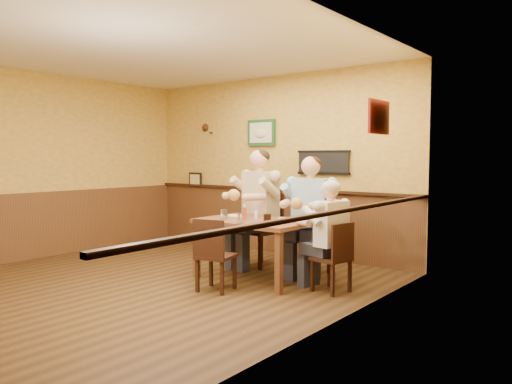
# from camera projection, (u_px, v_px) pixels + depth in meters

# --- Properties ---
(room) EXTENTS (5.02, 5.03, 2.81)m
(room) POSITION_uv_depth(u_px,v_px,m) (168.00, 144.00, 6.03)
(room) COLOR #33210F
(room) RESTS_ON ground
(dining_table) EXTENTS (1.40, 0.90, 0.75)m
(dining_table) POSITION_uv_depth(u_px,v_px,m) (255.00, 227.00, 6.21)
(dining_table) COLOR brown
(dining_table) RESTS_ON ground
(chair_back_left) EXTENTS (0.54, 0.54, 1.02)m
(chair_back_left) POSITION_uv_depth(u_px,v_px,m) (261.00, 230.00, 7.00)
(chair_back_left) COLOR #311A0F
(chair_back_left) RESTS_ON ground
(chair_back_right) EXTENTS (0.51, 0.51, 0.97)m
(chair_back_right) POSITION_uv_depth(u_px,v_px,m) (311.00, 238.00, 6.46)
(chair_back_right) COLOR #311A0F
(chair_back_right) RESTS_ON ground
(chair_right_end) EXTENTS (0.43, 0.43, 0.80)m
(chair_right_end) POSITION_uv_depth(u_px,v_px,m) (331.00, 257.00, 5.64)
(chair_right_end) COLOR #311A0F
(chair_right_end) RESTS_ON ground
(chair_near_side) EXTENTS (0.47, 0.47, 0.84)m
(chair_near_side) POSITION_uv_depth(u_px,v_px,m) (216.00, 254.00, 5.69)
(chair_near_side) COLOR #311A0F
(chair_near_side) RESTS_ON ground
(diner_tan_shirt) EXTENTS (0.77, 0.77, 1.46)m
(diner_tan_shirt) POSITION_uv_depth(u_px,v_px,m) (261.00, 214.00, 6.98)
(diner_tan_shirt) COLOR beige
(diner_tan_shirt) RESTS_ON ground
(diner_blue_polo) EXTENTS (0.73, 0.73, 1.38)m
(diner_blue_polo) POSITION_uv_depth(u_px,v_px,m) (311.00, 222.00, 6.45)
(diner_blue_polo) COLOR #8AB1CF
(diner_blue_polo) RESTS_ON ground
(diner_white_elder) EXTENTS (0.61, 0.61, 1.14)m
(diner_white_elder) POSITION_uv_depth(u_px,v_px,m) (331.00, 242.00, 5.63)
(diner_white_elder) COLOR silver
(diner_white_elder) RESTS_ON ground
(water_glass_left) EXTENTS (0.09, 0.09, 0.12)m
(water_glass_left) POSITION_uv_depth(u_px,v_px,m) (224.00, 214.00, 6.24)
(water_glass_left) COLOR silver
(water_glass_left) RESTS_ON dining_table
(water_glass_mid) EXTENTS (0.10, 0.10, 0.12)m
(water_glass_mid) POSITION_uv_depth(u_px,v_px,m) (240.00, 218.00, 5.87)
(water_glass_mid) COLOR silver
(water_glass_mid) RESTS_ON dining_table
(cola_tumbler) EXTENTS (0.09, 0.09, 0.12)m
(cola_tumbler) POSITION_uv_depth(u_px,v_px,m) (267.00, 219.00, 5.78)
(cola_tumbler) COLOR black
(cola_tumbler) RESTS_ON dining_table
(hot_sauce_bottle) EXTENTS (0.06, 0.06, 0.18)m
(hot_sauce_bottle) POSITION_uv_depth(u_px,v_px,m) (244.00, 213.00, 6.15)
(hot_sauce_bottle) COLOR red
(hot_sauce_bottle) RESTS_ON dining_table
(salt_shaker) EXTENTS (0.05, 0.05, 0.10)m
(salt_shaker) POSITION_uv_depth(u_px,v_px,m) (256.00, 215.00, 6.28)
(salt_shaker) COLOR white
(salt_shaker) RESTS_ON dining_table
(pepper_shaker) EXTENTS (0.05, 0.05, 0.09)m
(pepper_shaker) POSITION_uv_depth(u_px,v_px,m) (244.00, 215.00, 6.27)
(pepper_shaker) COLOR black
(pepper_shaker) RESTS_ON dining_table
(plate_far_left) EXTENTS (0.23, 0.23, 0.01)m
(plate_far_left) POSITION_uv_depth(u_px,v_px,m) (236.00, 215.00, 6.59)
(plate_far_left) COLOR white
(plate_far_left) RESTS_ON dining_table
(plate_far_right) EXTENTS (0.32, 0.32, 0.02)m
(plate_far_right) POSITION_uv_depth(u_px,v_px,m) (289.00, 219.00, 6.20)
(plate_far_right) COLOR silver
(plate_far_right) RESTS_ON dining_table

